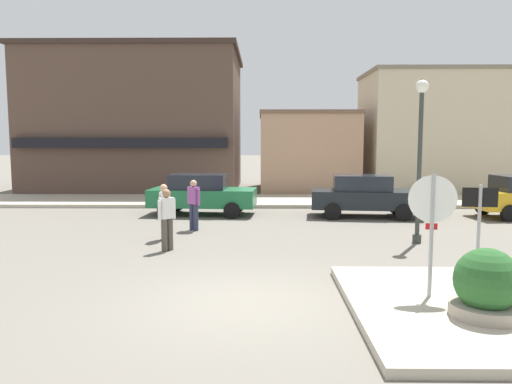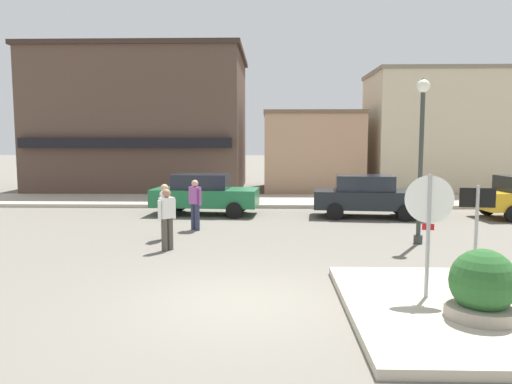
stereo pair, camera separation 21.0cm
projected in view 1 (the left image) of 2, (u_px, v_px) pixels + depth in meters
ground_plane at (246, 303)px, 8.86m from camera, size 160.00×160.00×0.00m
kerb_far at (256, 201)px, 22.83m from camera, size 80.00×4.00×0.15m
stop_sign at (432, 219)px, 8.60m from camera, size 0.81×0.14×2.30m
one_way_sign at (479, 228)px, 8.78m from camera, size 0.60×0.10×2.10m
planter at (486, 290)px, 7.72m from camera, size 1.10×1.10×1.23m
lamp_post at (420, 137)px, 13.61m from camera, size 0.36×0.36×4.54m
parked_car_nearest at (202, 194)px, 19.06m from camera, size 4.13×2.13×1.56m
parked_car_second at (365, 195)px, 18.53m from camera, size 4.15×2.18×1.56m
pedestrian_crossing_near at (164, 210)px, 14.30m from camera, size 0.24×0.55×1.61m
pedestrian_crossing_far at (194, 203)px, 15.77m from camera, size 0.48×0.43×1.61m
pedestrian_kerb_side at (167, 218)px, 12.89m from camera, size 0.43×0.47×1.61m
building_corner_shop at (141, 122)px, 28.64m from camera, size 11.43×8.85×7.74m
building_storefront_left_near at (306, 152)px, 28.19m from camera, size 5.23×6.74×4.35m
building_storefront_left_mid at (445, 132)px, 27.25m from camera, size 8.78×5.37×6.50m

